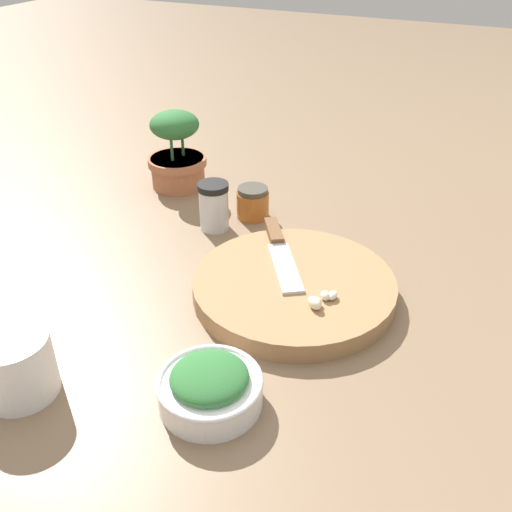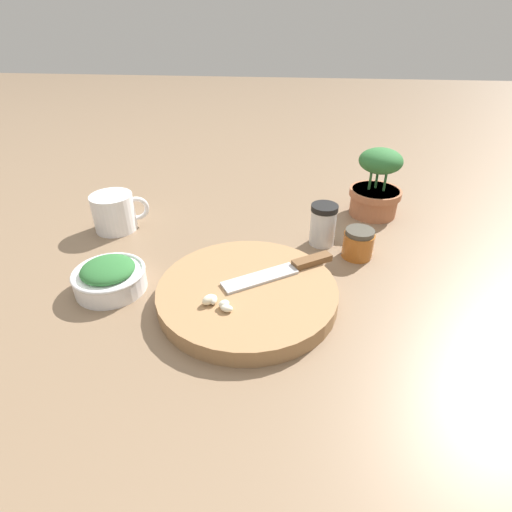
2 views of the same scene
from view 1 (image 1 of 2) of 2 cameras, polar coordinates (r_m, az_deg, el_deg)
name	(u,v)px [view 1 (image 1 of 2)]	position (r m, az deg, el deg)	size (l,w,h in m)	color
ground_plane	(239,296)	(0.90, -1.70, -3.98)	(5.00, 5.00, 0.00)	#7F664C
cutting_board	(294,287)	(0.89, 3.81, -3.11)	(0.32, 0.32, 0.03)	#9E754C
chef_knife	(279,249)	(0.95, 2.35, 0.73)	(0.20, 0.14, 0.01)	brown
garlic_cloves	(320,300)	(0.83, 6.46, -4.35)	(0.06, 0.04, 0.02)	white
herb_bowl	(210,387)	(0.71, -4.63, -12.90)	(0.13, 0.13, 0.06)	white
spice_jar	(214,206)	(1.06, -4.24, 5.01)	(0.06, 0.06, 0.09)	silver
coffee_mug	(16,364)	(0.77, -22.84, -9.94)	(0.12, 0.09, 0.08)	white
honey_jar	(253,203)	(1.11, -0.33, 5.35)	(0.06, 0.06, 0.06)	#B26023
potted_herb	(177,154)	(1.23, -7.94, 10.07)	(0.12, 0.12, 0.17)	#B26B47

